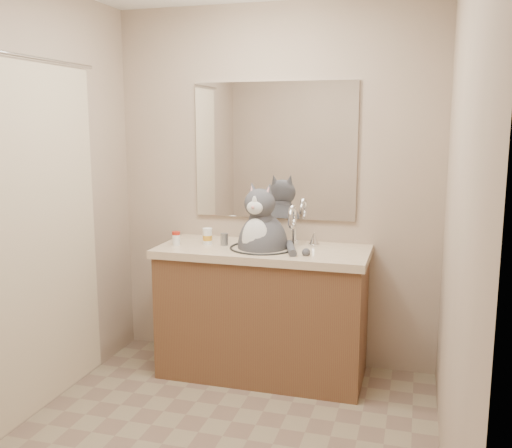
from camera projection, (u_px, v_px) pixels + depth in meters
The scene contains 8 objects.
room at pixel (209, 217), 2.66m from camera, with size 2.22×2.52×2.42m.
vanity at pixel (263, 309), 3.70m from camera, with size 1.34×0.59×1.12m.
mirror at pixel (274, 151), 3.78m from camera, with size 1.10×0.02×0.90m, color white.
shower_curtain at pixel (33, 236), 3.06m from camera, with size 0.02×1.30×1.93m.
cat at pixel (262, 241), 3.62m from camera, with size 0.45×0.41×0.64m.
pill_bottle_redcap at pixel (176, 238), 3.70m from camera, with size 0.06×0.06×0.09m.
pill_bottle_orange at pixel (207, 236), 3.73m from camera, with size 0.08×0.08×0.11m.
grey_canister at pixel (224, 239), 3.69m from camera, with size 0.06×0.06×0.08m.
Camera 1 is at (0.93, -2.46, 1.63)m, focal length 40.00 mm.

